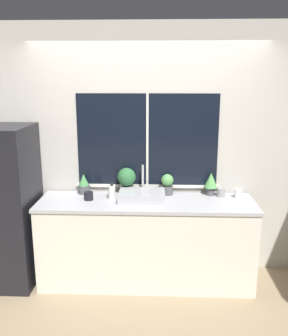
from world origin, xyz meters
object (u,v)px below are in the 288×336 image
at_px(potted_plant_far_left, 84,184).
at_px(mug_white, 238,194).
at_px(mug_grey, 221,192).
at_px(potted_plant_center_right, 167,184).
at_px(potted_plant_far_right, 211,182).
at_px(sink, 142,196).
at_px(mug_black, 89,196).
at_px(soap_bottle, 112,192).
at_px(potted_plant_center_left, 127,179).

xyz_separation_m(potted_plant_far_left, mug_white, (1.65, -0.09, -0.06)).
bearing_deg(mug_grey, potted_plant_center_right, 175.36).
relative_size(potted_plant_far_right, mug_white, 2.65).
bearing_deg(sink, potted_plant_far_right, 14.77).
relative_size(potted_plant_far_left, mug_black, 2.32).
relative_size(potted_plant_far_left, potted_plant_center_right, 0.96).
bearing_deg(potted_plant_center_right, soap_bottle, -162.98).
height_order(potted_plant_center_left, mug_black, potted_plant_center_left).
bearing_deg(potted_plant_center_left, soap_bottle, -128.20).
bearing_deg(potted_plant_center_left, mug_grey, -2.63).
bearing_deg(mug_grey, sink, -170.09).
distance_m(sink, potted_plant_far_left, 0.67).
xyz_separation_m(potted_plant_center_right, mug_white, (0.74, -0.09, -0.07)).
bearing_deg(mug_white, sink, -174.22).
relative_size(potted_plant_far_left, mug_grey, 2.38).
distance_m(potted_plant_far_right, soap_bottle, 1.06).
xyz_separation_m(sink, soap_bottle, (-0.31, 0.02, 0.03)).
bearing_deg(mug_grey, mug_white, -14.60).
bearing_deg(soap_bottle, mug_grey, 6.48).
xyz_separation_m(soap_bottle, mug_grey, (1.15, 0.13, -0.03)).
bearing_deg(sink, potted_plant_center_left, 132.13).
relative_size(potted_plant_far_left, potted_plant_center_left, 0.75).
xyz_separation_m(mug_black, mug_grey, (1.39, 0.17, 0.00)).
xyz_separation_m(sink, potted_plant_far_left, (-0.64, 0.19, 0.06)).
distance_m(sink, potted_plant_center_left, 0.29).
distance_m(sink, potted_plant_far_right, 0.76).
xyz_separation_m(soap_bottle, mug_black, (-0.24, -0.04, -0.03)).
distance_m(potted_plant_center_left, mug_white, 1.19).
bearing_deg(potted_plant_far_left, mug_grey, -1.80).
bearing_deg(potted_plant_center_left, mug_white, -4.39).
distance_m(potted_plant_far_left, mug_grey, 1.48).
bearing_deg(potted_plant_far_left, potted_plant_center_right, 0.00).
relative_size(mug_black, mug_grey, 1.02).
bearing_deg(potted_plant_far_left, potted_plant_center_left, 0.00).
height_order(potted_plant_far_left, mug_black, potted_plant_far_left).
relative_size(potted_plant_far_left, potted_plant_far_right, 0.89).
distance_m(potted_plant_center_left, soap_bottle, 0.24).
height_order(sink, mug_grey, sink).
xyz_separation_m(potted_plant_center_left, potted_plant_center_right, (0.44, 0.00, -0.06)).
distance_m(soap_bottle, mug_grey, 1.16).
bearing_deg(potted_plant_center_right, potted_plant_center_left, 180.00).
bearing_deg(potted_plant_far_left, mug_white, -3.15).
distance_m(potted_plant_far_right, mug_black, 1.30).
relative_size(potted_plant_far_right, mug_black, 2.61).
distance_m(sink, mug_grey, 0.85).
distance_m(mug_black, mug_white, 1.56).
relative_size(sink, potted_plant_far_right, 1.94).
relative_size(potted_plant_center_left, mug_grey, 3.17).
xyz_separation_m(potted_plant_center_left, potted_plant_far_right, (0.91, 0.00, -0.03)).
bearing_deg(mug_white, potted_plant_center_right, 173.03).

